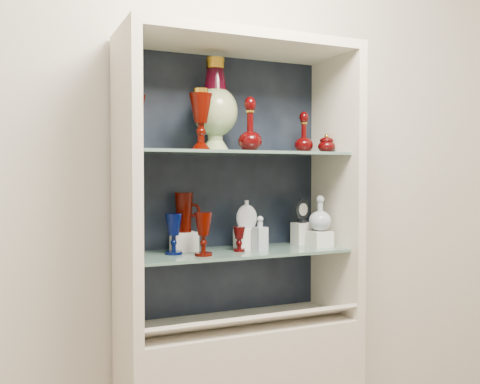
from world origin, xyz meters
name	(u,v)px	position (x,y,z in m)	size (l,w,h in m)	color
wall_back	(220,169)	(0.00, 1.75, 1.40)	(3.50, 0.02, 2.80)	silver
cabinet_back_panel	(223,185)	(0.00, 1.72, 1.32)	(0.98, 0.02, 1.15)	black
cabinet_side_left	(126,187)	(-0.48, 1.53, 1.32)	(0.04, 0.40, 1.15)	beige
cabinet_side_right	(336,185)	(0.48, 1.53, 1.32)	(0.04, 0.40, 1.15)	beige
cabinet_top_cap	(240,44)	(0.00, 1.53, 1.92)	(1.00, 0.40, 0.04)	beige
shelf_lower	(238,252)	(0.00, 1.55, 1.04)	(0.92, 0.34, 0.01)	slate
shelf_upper	(238,153)	(0.00, 1.55, 1.46)	(0.92, 0.34, 0.01)	slate
label_ledge	(251,321)	(0.00, 1.42, 0.78)	(0.92, 0.18, 0.01)	beige
label_card_0	(253,317)	(0.01, 1.42, 0.80)	(0.10, 0.07, 0.00)	white
label_card_1	(187,325)	(-0.27, 1.42, 0.80)	(0.10, 0.07, 0.00)	white
label_card_2	(322,309)	(0.34, 1.42, 0.80)	(0.10, 0.07, 0.00)	white
pedestal_lamp_left	(134,120)	(-0.44, 1.57, 1.59)	(0.09, 0.09, 0.23)	#400600
pedestal_lamp_right	(201,120)	(-0.19, 1.49, 1.59)	(0.09, 0.09, 0.24)	#400600
enamel_urn	(215,105)	(-0.09, 1.59, 1.67)	(0.19, 0.19, 0.39)	#0E4D18
ruby_decanter_a	(250,121)	(0.03, 1.50, 1.60)	(0.10, 0.10, 0.26)	#410303
ruby_decanter_b	(304,131)	(0.34, 1.58, 1.57)	(0.09, 0.09, 0.20)	#410303
lidded_bowl	(327,143)	(0.42, 1.52, 1.51)	(0.08, 0.08, 0.09)	#410303
cobalt_goblet	(174,234)	(-0.28, 1.56, 1.13)	(0.07, 0.07, 0.17)	#00083A
ruby_goblet_tall	(203,234)	(-0.18, 1.47, 1.14)	(0.07, 0.07, 0.17)	#400600
ruby_goblet_small	(239,239)	(-0.01, 1.53, 1.10)	(0.05, 0.05, 0.10)	#410303
riser_ruby_pitcher	(184,241)	(-0.21, 1.63, 1.09)	(0.10, 0.10, 0.08)	silver
ruby_pitcher	(184,212)	(-0.21, 1.63, 1.21)	(0.13, 0.08, 0.17)	#400600
clear_square_bottle	(260,233)	(0.08, 1.51, 1.12)	(0.05, 0.05, 0.15)	#9EABB9
riser_flat_flask	(247,238)	(0.05, 1.58, 1.09)	(0.09, 0.09, 0.09)	silver
flat_flask	(247,214)	(0.05, 1.58, 1.20)	(0.09, 0.04, 0.13)	silver
riser_clear_round_decanter	(320,239)	(0.39, 1.51, 1.08)	(0.09, 0.09, 0.07)	silver
clear_round_decanter	(320,214)	(0.39, 1.51, 1.20)	(0.10, 0.10, 0.15)	#9EABB9
riser_cameo_medallion	(302,234)	(0.35, 1.61, 1.10)	(0.08, 0.08, 0.10)	silver
cameo_medallion	(302,211)	(0.35, 1.61, 1.21)	(0.10, 0.03, 0.11)	black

